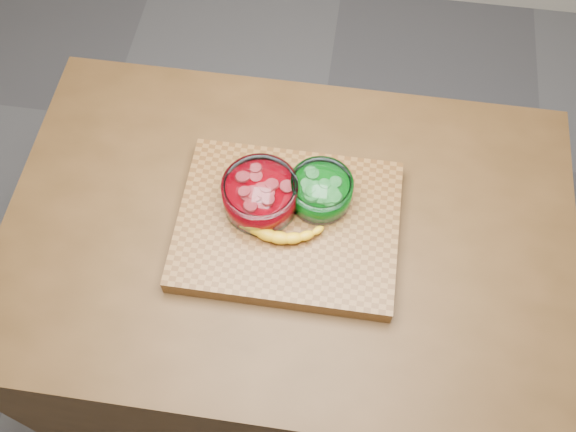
# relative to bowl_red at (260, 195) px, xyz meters

# --- Properties ---
(ground) EXTENTS (3.50, 3.50, 0.00)m
(ground) POSITION_rel_bowl_red_xyz_m (0.06, -0.03, -0.98)
(ground) COLOR #58585C
(ground) RESTS_ON ground
(counter) EXTENTS (1.20, 0.80, 0.90)m
(counter) POSITION_rel_bowl_red_xyz_m (0.06, -0.03, -0.53)
(counter) COLOR #492F15
(counter) RESTS_ON ground
(cutting_board) EXTENTS (0.45, 0.35, 0.04)m
(cutting_board) POSITION_rel_bowl_red_xyz_m (0.06, -0.03, -0.06)
(cutting_board) COLOR brown
(cutting_board) RESTS_ON counter
(bowl_red) EXTENTS (0.15, 0.15, 0.07)m
(bowl_red) POSITION_rel_bowl_red_xyz_m (0.00, 0.00, 0.00)
(bowl_red) COLOR white
(bowl_red) RESTS_ON cutting_board
(bowl_green) EXTENTS (0.13, 0.13, 0.06)m
(bowl_green) POSITION_rel_bowl_red_xyz_m (0.12, 0.03, -0.00)
(bowl_green) COLOR white
(bowl_green) RESTS_ON cutting_board
(banana) EXTENTS (0.23, 0.13, 0.03)m
(banana) POSITION_rel_bowl_red_xyz_m (0.04, -0.04, -0.02)
(banana) COLOR gold
(banana) RESTS_ON cutting_board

